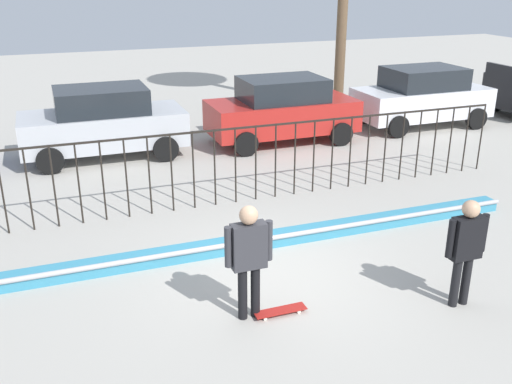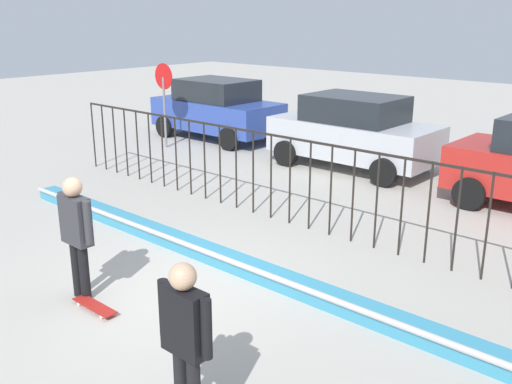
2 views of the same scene
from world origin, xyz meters
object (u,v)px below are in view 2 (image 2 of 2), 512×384
(skateboarder, at_px, (76,227))
(skateboard, at_px, (95,306))
(stop_sign, at_px, (164,94))
(parked_car_blue, at_px, (217,109))
(camera_operator, at_px, (185,331))
(parked_car_silver, at_px, (354,132))

(skateboarder, distance_m, skateboard, 1.11)
(stop_sign, bearing_deg, skateboarder, -47.03)
(parked_car_blue, xyz_separation_m, stop_sign, (-0.25, -1.91, 0.64))
(skateboard, bearing_deg, camera_operator, 2.48)
(stop_sign, bearing_deg, parked_car_silver, 16.22)
(skateboard, distance_m, parked_car_silver, 8.99)
(camera_operator, bearing_deg, parked_car_silver, -5.16)
(skateboarder, relative_size, camera_operator, 1.03)
(skateboard, bearing_deg, parked_car_silver, 116.64)
(skateboard, height_order, camera_operator, camera_operator)
(skateboarder, relative_size, parked_car_blue, 0.41)
(skateboard, xyz_separation_m, parked_car_silver, (-1.51, 8.82, 0.91))
(parked_car_blue, bearing_deg, skateboarder, -57.13)
(camera_operator, bearing_deg, stop_sign, 22.11)
(skateboarder, height_order, camera_operator, skateboarder)
(skateboarder, xyz_separation_m, parked_car_blue, (-6.36, 9.01, -0.09))
(skateboard, height_order, parked_car_silver, parked_car_silver)
(skateboard, xyz_separation_m, stop_sign, (-7.07, 7.20, 1.56))
(parked_car_silver, bearing_deg, camera_operator, -65.90)
(skateboarder, bearing_deg, parked_car_silver, 72.76)
(parked_car_silver, height_order, stop_sign, stop_sign)
(parked_car_blue, bearing_deg, stop_sign, -99.84)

